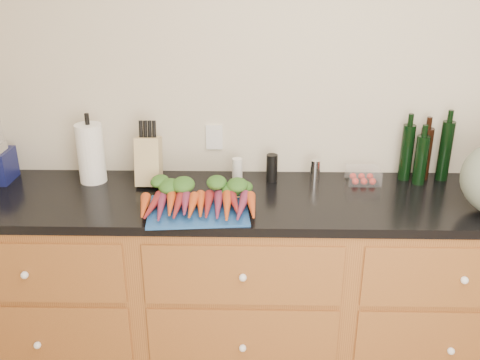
{
  "coord_description": "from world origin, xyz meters",
  "views": [
    {
      "loc": [
        -0.42,
        -0.88,
        1.93
      ],
      "look_at": [
        -0.47,
        1.2,
        1.06
      ],
      "focal_mm": 40.0,
      "sensor_mm": 36.0,
      "label": 1
    }
  ],
  "objects_px": {
    "knife_block": "(149,161)",
    "tomato_box": "(363,175)",
    "carrots": "(199,200)",
    "paper_towel": "(91,153)",
    "cutting_board": "(198,210)"
  },
  "relations": [
    {
      "from": "knife_block",
      "to": "tomato_box",
      "type": "bearing_deg",
      "value": 1.7
    },
    {
      "from": "knife_block",
      "to": "tomato_box",
      "type": "relative_size",
      "value": 1.47
    },
    {
      "from": "carrots",
      "to": "paper_towel",
      "type": "height_order",
      "value": "paper_towel"
    },
    {
      "from": "carrots",
      "to": "knife_block",
      "type": "bearing_deg",
      "value": 134.44
    },
    {
      "from": "carrots",
      "to": "tomato_box",
      "type": "distance_m",
      "value": 0.81
    },
    {
      "from": "carrots",
      "to": "tomato_box",
      "type": "bearing_deg",
      "value": 21.23
    },
    {
      "from": "paper_towel",
      "to": "tomato_box",
      "type": "bearing_deg",
      "value": 0.45
    },
    {
      "from": "cutting_board",
      "to": "carrots",
      "type": "xyz_separation_m",
      "value": [
        -0.0,
        0.04,
        0.03
      ]
    },
    {
      "from": "paper_towel",
      "to": "tomato_box",
      "type": "xyz_separation_m",
      "value": [
        1.28,
        0.01,
        -0.11
      ]
    },
    {
      "from": "paper_towel",
      "to": "knife_block",
      "type": "distance_m",
      "value": 0.28
    },
    {
      "from": "knife_block",
      "to": "paper_towel",
      "type": "bearing_deg",
      "value": 175.82
    },
    {
      "from": "paper_towel",
      "to": "carrots",
      "type": "bearing_deg",
      "value": -27.98
    },
    {
      "from": "carrots",
      "to": "paper_towel",
      "type": "distance_m",
      "value": 0.61
    },
    {
      "from": "paper_towel",
      "to": "knife_block",
      "type": "height_order",
      "value": "paper_towel"
    },
    {
      "from": "cutting_board",
      "to": "tomato_box",
      "type": "height_order",
      "value": "tomato_box"
    }
  ]
}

